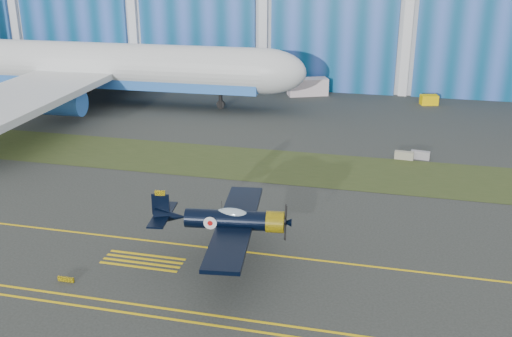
% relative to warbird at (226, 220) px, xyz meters
% --- Properties ---
extents(ground, '(260.00, 260.00, 0.00)m').
position_rel_warbird_xyz_m(ground, '(11.86, 7.00, -3.53)').
color(ground, '#353835').
rests_on(ground, ground).
extents(grass_median, '(260.00, 10.00, 0.02)m').
position_rel_warbird_xyz_m(grass_median, '(11.86, 21.00, -3.51)').
color(grass_median, '#475128').
rests_on(grass_median, ground).
extents(taxiway_centreline, '(200.00, 0.20, 0.02)m').
position_rel_warbird_xyz_m(taxiway_centreline, '(11.86, 2.00, -3.52)').
color(taxiway_centreline, yellow).
rests_on(taxiway_centreline, ground).
extents(hold_short_ladder, '(6.00, 2.40, 0.02)m').
position_rel_warbird_xyz_m(hold_short_ladder, '(-6.14, -1.10, -3.52)').
color(hold_short_ladder, yellow).
rests_on(hold_short_ladder, ground).
extents(guard_board_left, '(1.20, 0.15, 0.35)m').
position_rel_warbird_xyz_m(guard_board_left, '(-10.14, -5.00, -3.36)').
color(guard_board_left, yellow).
rests_on(guard_board_left, ground).
extents(warbird, '(12.74, 14.74, 3.99)m').
position_rel_warbird_xyz_m(warbird, '(0.00, 0.00, 0.00)').
color(warbird, black).
rests_on(warbird, ground).
extents(jetliner, '(72.73, 62.28, 24.74)m').
position_rel_warbird_xyz_m(jetliner, '(-32.76, 41.75, 8.84)').
color(jetliner, silver).
rests_on(jetliner, ground).
extents(shipping_container, '(6.49, 4.55, 2.61)m').
position_rel_warbird_xyz_m(shipping_container, '(-2.40, 53.16, -2.23)').
color(shipping_container, silver).
rests_on(shipping_container, ground).
extents(tug, '(2.72, 2.08, 1.41)m').
position_rel_warbird_xyz_m(tug, '(15.68, 51.46, -2.83)').
color(tug, '#FFCF03').
rests_on(tug, ground).
extents(barrier_a, '(2.04, 0.75, 0.90)m').
position_rel_warbird_xyz_m(barrier_a, '(12.35, 26.24, -3.08)').
color(barrier_a, '#9D9A83').
rests_on(barrier_a, ground).
extents(barrier_b, '(2.06, 0.86, 0.90)m').
position_rel_warbird_xyz_m(barrier_b, '(14.06, 26.76, -3.08)').
color(barrier_b, '#97949B').
rests_on(barrier_b, ground).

